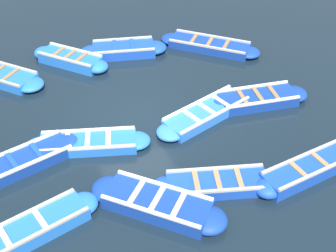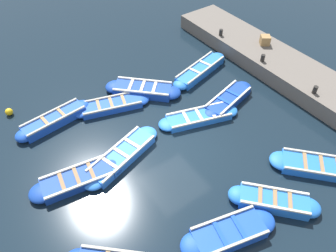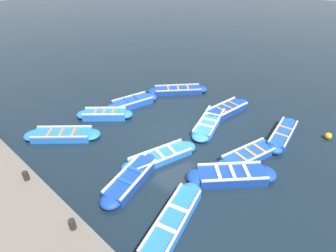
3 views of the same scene
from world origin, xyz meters
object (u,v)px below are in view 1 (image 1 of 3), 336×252
at_px(boat_far_corner, 70,59).
at_px(boat_centre, 257,99).
at_px(boat_drifting, 88,143).
at_px(boat_end_of_row, 26,161).
at_px(boat_near_quay, 210,45).
at_px(boat_outer_left, 308,170).
at_px(boat_stern_in, 124,50).
at_px(boat_broadside, 217,184).
at_px(boat_inner_gap, 157,204).
at_px(boat_mid_row, 207,113).
at_px(boat_tucked, 24,234).

bearing_deg(boat_far_corner, boat_centre, 136.81).
relative_size(boat_centre, boat_drifting, 0.96).
distance_m(boat_end_of_row, boat_near_quay, 8.60).
relative_size(boat_outer_left, boat_end_of_row, 1.02).
height_order(boat_far_corner, boat_drifting, boat_far_corner).
height_order(boat_stern_in, boat_drifting, boat_stern_in).
xyz_separation_m(boat_broadside, boat_drifting, (2.73, -2.90, -0.01)).
bearing_deg(boat_drifting, boat_inner_gap, 108.43).
height_order(boat_centre, boat_far_corner, boat_far_corner).
xyz_separation_m(boat_centre, boat_far_corner, (5.09, -4.77, 0.03)).
relative_size(boat_inner_gap, boat_mid_row, 0.83).
height_order(boat_inner_gap, boat_drifting, boat_inner_gap).
distance_m(boat_outer_left, boat_centre, 3.46).
bearing_deg(boat_end_of_row, boat_far_corner, -116.23).
height_order(boat_end_of_row, boat_tucked, boat_tucked).
height_order(boat_inner_gap, boat_tucked, boat_inner_gap).
relative_size(boat_inner_gap, boat_outer_left, 0.92).
xyz_separation_m(boat_outer_left, boat_near_quay, (-0.63, -7.26, -0.04)).
bearing_deg(boat_drifting, boat_centre, -179.88).
bearing_deg(boat_near_quay, boat_inner_gap, 54.63).
xyz_separation_m(boat_mid_row, boat_stern_in, (1.18, -4.77, 0.02)).
bearing_deg(boat_centre, boat_mid_row, 0.93).
xyz_separation_m(boat_inner_gap, boat_mid_row, (-2.83, -2.97, -0.04)).
xyz_separation_m(boat_end_of_row, boat_centre, (-7.49, -0.11, -0.00)).
distance_m(boat_end_of_row, boat_tucked, 2.58).
bearing_deg(boat_outer_left, boat_drifting, -33.21).
bearing_deg(boat_inner_gap, boat_tucked, -6.11).
xyz_separation_m(boat_mid_row, boat_tucked, (6.06, 2.62, 0.02)).
xyz_separation_m(boat_inner_gap, boat_near_quay, (-4.85, -6.83, -0.04)).
relative_size(boat_far_corner, boat_tucked, 0.71).
bearing_deg(boat_tucked, boat_inner_gap, 173.89).
relative_size(boat_end_of_row, boat_centre, 0.97).
xyz_separation_m(boat_mid_row, boat_end_of_row, (5.63, 0.08, 0.02)).
distance_m(boat_near_quay, boat_stern_in, 3.32).
bearing_deg(boat_tucked, boat_near_quay, -141.24).
distance_m(boat_inner_gap, boat_near_quay, 8.38).
xyz_separation_m(boat_outer_left, boat_far_corner, (4.61, -8.20, 0.00)).
bearing_deg(boat_broadside, boat_far_corner, -74.55).
height_order(boat_end_of_row, boat_centre, boat_end_of_row).
bearing_deg(boat_inner_gap, boat_centre, -147.42).
height_order(boat_mid_row, boat_stern_in, boat_stern_in).
bearing_deg(boat_outer_left, boat_end_of_row, -25.31).
distance_m(boat_broadside, boat_far_corner, 7.98).
xyz_separation_m(boat_inner_gap, boat_stern_in, (-1.65, -7.74, -0.01)).
distance_m(boat_inner_gap, boat_far_corner, 7.78).
distance_m(boat_centre, boat_tucked, 8.35).
distance_m(boat_mid_row, boat_stern_in, 4.91).
bearing_deg(boat_centre, boat_tucked, 18.52).
bearing_deg(boat_stern_in, boat_outer_left, 107.43).
bearing_deg(boat_drifting, boat_tucked, 49.77).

